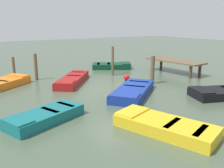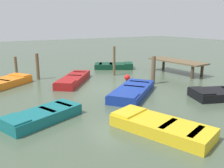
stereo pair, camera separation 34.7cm
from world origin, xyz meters
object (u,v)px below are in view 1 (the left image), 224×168
object	(u,v)px
dock_segment	(175,62)
mooring_piling_near_right	(36,67)
rowboat_orange	(4,83)
mooring_piling_near_left	(113,61)
rowboat_red	(73,80)
rowboat_dark_green	(112,66)
marker_buoy	(126,78)
mooring_piling_far_left	(14,67)
rowboat_teal	(45,116)
mooring_piling_mid_right	(152,70)
rowboat_black	(223,93)
rowboat_yellow	(164,126)
rowboat_blue	(133,91)

from	to	relation	value
dock_segment	mooring_piling_near_right	xyz separation A→B (m)	(-3.28, -9.09, 0.03)
rowboat_orange	mooring_piling_near_left	xyz separation A→B (m)	(0.84, 6.95, 0.79)
rowboat_red	mooring_piling_near_left	size ratio (longest dim) A/B	1.89
rowboat_dark_green	marker_buoy	distance (m)	4.66
rowboat_dark_green	mooring_piling_far_left	size ratio (longest dim) A/B	2.37
rowboat_teal	mooring_piling_mid_right	world-z (taller)	mooring_piling_mid_right
rowboat_black	rowboat_orange	distance (m)	11.97
mooring_piling_near_left	rowboat_yellow	bearing A→B (deg)	-21.96
rowboat_red	rowboat_orange	world-z (taller)	same
rowboat_yellow	rowboat_blue	world-z (taller)	same
rowboat_orange	marker_buoy	distance (m)	7.22
dock_segment	rowboat_dark_green	size ratio (longest dim) A/B	1.35
rowboat_yellow	mooring_piling_near_right	size ratio (longest dim) A/B	2.16
rowboat_yellow	rowboat_dark_green	bearing A→B (deg)	-43.02
dock_segment	rowboat_dark_green	xyz separation A→B (m)	(-3.98, -2.87, -0.60)
rowboat_orange	mooring_piling_near_right	bearing A→B (deg)	-17.10
rowboat_blue	mooring_piling_mid_right	xyz separation A→B (m)	(-1.29, 2.45, 0.63)
rowboat_black	rowboat_red	bearing A→B (deg)	-31.73
rowboat_yellow	marker_buoy	xyz separation A→B (m)	(-6.41, 3.07, 0.07)
rowboat_teal	marker_buoy	world-z (taller)	marker_buoy
rowboat_dark_green	mooring_piling_far_left	world-z (taller)	mooring_piling_far_left
rowboat_black	rowboat_yellow	xyz separation A→B (m)	(1.30, -5.31, -0.00)
rowboat_teal	rowboat_blue	distance (m)	4.95
rowboat_yellow	rowboat_orange	size ratio (longest dim) A/B	1.14
rowboat_yellow	rowboat_dark_green	distance (m)	11.76
rowboat_teal	mooring_piling_far_left	bearing A→B (deg)	-115.13
mooring_piling_near_right	marker_buoy	bearing A→B (deg)	51.15
dock_segment	mooring_piling_mid_right	world-z (taller)	mooring_piling_mid_right
dock_segment	rowboat_orange	bearing A→B (deg)	-108.32
dock_segment	rowboat_blue	distance (m)	6.59
rowboat_red	dock_segment	bearing A→B (deg)	120.25
rowboat_teal	mooring_piling_near_left	xyz separation A→B (m)	(-5.55, 6.59, 0.79)
mooring_piling_far_left	mooring_piling_near_left	bearing A→B (deg)	63.67
rowboat_yellow	rowboat_orange	bearing A→B (deg)	1.37
rowboat_teal	mooring_piling_near_right	size ratio (longest dim) A/B	1.87
dock_segment	marker_buoy	bearing A→B (deg)	-90.57
rowboat_blue	mooring_piling_far_left	world-z (taller)	mooring_piling_far_left
rowboat_teal	rowboat_black	world-z (taller)	same
rowboat_blue	rowboat_dark_green	size ratio (longest dim) A/B	1.20
rowboat_teal	marker_buoy	size ratio (longest dim) A/B	6.59
rowboat_red	rowboat_blue	xyz separation A→B (m)	(4.01, 1.55, 0.00)
rowboat_red	rowboat_blue	size ratio (longest dim) A/B	0.97
rowboat_black	mooring_piling_far_left	world-z (taller)	mooring_piling_far_left
rowboat_blue	rowboat_teal	bearing A→B (deg)	-26.70
mooring_piling_near_left	mooring_piling_near_right	size ratio (longest dim) A/B	1.19
rowboat_red	rowboat_black	distance (m)	8.44
mooring_piling_far_left	mooring_piling_mid_right	world-z (taller)	mooring_piling_mid_right
rowboat_orange	rowboat_dark_green	world-z (taller)	same
rowboat_blue	mooring_piling_near_left	xyz separation A→B (m)	(-4.59, 1.74, 0.79)
dock_segment	mooring_piling_far_left	world-z (taller)	mooring_piling_far_left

